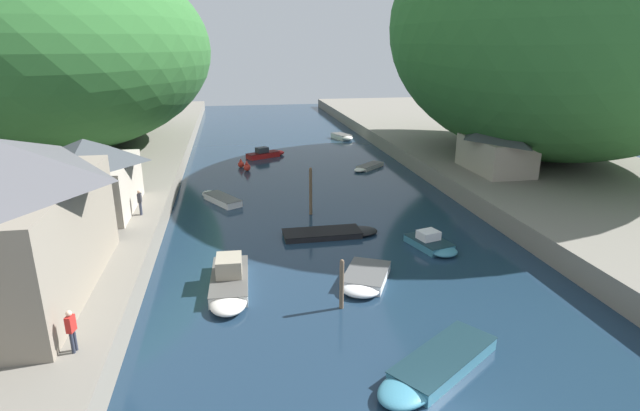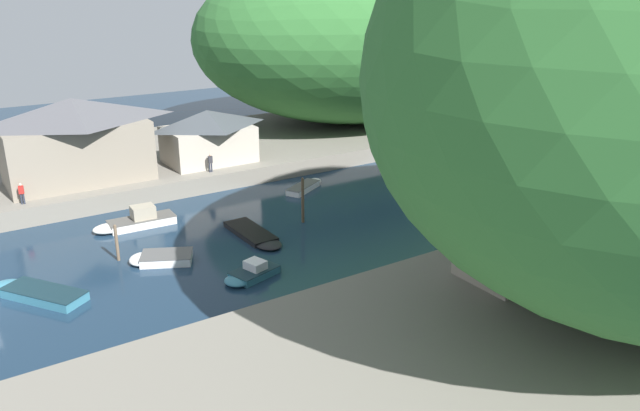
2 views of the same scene
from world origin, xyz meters
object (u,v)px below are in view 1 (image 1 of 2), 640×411
Objects in this scene: boat_navy_launch at (229,282)px; boat_far_right_bank at (343,137)px; channel_buoy_near at (247,167)px; person_on_quay at (71,328)px; boat_far_upstream at (365,280)px; boat_red_skiff at (219,198)px; right_bank_cottage at (496,145)px; channel_buoy_far at (241,164)px; boat_near_quay at (367,167)px; boathouse_shed at (88,175)px; boat_cabin_cruiser at (433,244)px; boat_yellow_tender at (433,369)px; boat_mid_channel at (267,154)px; person_by_boathouse at (140,201)px; waterfront_building at (3,217)px; boat_small_dinghy at (333,233)px.

boat_far_right_bank is at bearing -108.26° from boat_navy_launch.
channel_buoy_near is 0.64× the size of person_on_quay.
channel_buoy_near is (-5.23, 26.49, 0.14)m from boat_far_upstream.
boat_red_skiff is 10.26m from channel_buoy_near.
channel_buoy_far is at bearing 152.14° from right_bank_cottage.
person_on_quay is (-19.74, -31.34, 2.32)m from boat_near_quay.
boathouse_shed is 7.86× the size of channel_buoy_near.
boat_cabin_cruiser is at bearing -46.87° from person_on_quay.
boat_cabin_cruiser is 0.65× the size of boat_yellow_tender.
person_on_quay reaches higher than boat_red_skiff.
boathouse_shed is 22.94m from boat_cabin_cruiser.
boat_mid_channel reaches higher than boat_yellow_tender.
channel_buoy_far is (-3.02, -4.59, -0.00)m from boat_mid_channel.
boathouse_shed is 8.77× the size of channel_buoy_far.
boat_mid_channel is at bearing -29.88° from boat_yellow_tender.
channel_buoy_far is at bearing 2.34° from person_on_quay.
channel_buoy_near is at bearing -70.92° from channel_buoy_far.
person_by_boathouse is at bearing -32.54° from boat_cabin_cruiser.
boat_mid_channel is at bearing 56.67° from channel_buoy_far.
boathouse_shed reaches higher than boat_near_quay.
channel_buoy_far is at bearing 69.81° from waterfront_building.
boat_far_right_bank is (24.75, 42.92, -4.90)m from waterfront_building.
boat_far_right_bank is at bearing 165.40° from boat_small_dinghy.
boat_cabin_cruiser is 4.24× the size of channel_buoy_far.
boat_navy_launch is 27.55m from channel_buoy_far.
boat_mid_channel is (13.73, 33.73, -4.85)m from waterfront_building.
person_on_quay reaches higher than boat_far_right_bank.
waterfront_building is at bearing -49.99° from boat_mid_channel.
waterfront_building is 3.07× the size of boat_far_right_bank.
boathouse_shed is at bearing 7.14° from boat_yellow_tender.
boathouse_shed is 2.10× the size of boat_near_quay.
boathouse_shed is 20.50m from channel_buoy_far.
channel_buoy_near is at bearing -92.05° from boat_navy_launch.
channel_buoy_far is (-0.56, 1.62, -0.04)m from channel_buoy_near.
person_by_boathouse reaches higher than boat_navy_launch.
waterfront_building is 1.93× the size of boat_small_dinghy.
boat_far_upstream reaches higher than boat_near_quay.
boathouse_shed reaches higher than boat_far_upstream.
boat_navy_launch reaches higher than boat_near_quay.
boat_red_skiff is 2.94× the size of person_by_boathouse.
channel_buoy_near is 1.12× the size of channel_buoy_far.
person_on_quay reaches higher than boat_cabin_cruiser.
waterfront_building reaches higher than boat_far_upstream.
channel_buoy_far reaches higher than boat_near_quay.
boat_red_skiff is (-13.41, 12.55, -0.06)m from boat_cabin_cruiser.
boat_cabin_cruiser is 24.89m from channel_buoy_near.
boat_near_quay is 12.33m from channel_buoy_near.
boat_far_right_bank is 19.67m from channel_buoy_far.
boat_yellow_tender is 34.90m from channel_buoy_near.
boat_far_right_bank is at bearing -30.32° from person_by_boathouse.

